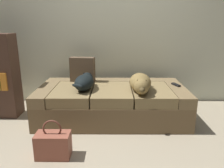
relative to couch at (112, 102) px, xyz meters
name	(u,v)px	position (x,y,z in m)	size (l,w,h in m)	color
ground_plane	(111,160)	(0.00, -0.96, -0.21)	(10.00, 10.00, 0.00)	tan
back_wall	(112,11)	(0.00, 0.72, 1.19)	(6.40, 0.10, 2.80)	silver
couch	(112,102)	(0.00, 0.00, 0.00)	(1.89, 0.95, 0.43)	brown
dog_dark	(85,82)	(-0.34, -0.10, 0.31)	(0.27, 0.55, 0.19)	black
dog_tan	(140,83)	(0.34, -0.20, 0.32)	(0.29, 0.62, 0.21)	olive
tv_remote	(176,85)	(0.84, 0.06, 0.23)	(0.04, 0.15, 0.02)	black
throw_pillow	(83,69)	(-0.41, 0.27, 0.39)	(0.34, 0.12, 0.34)	brown
handbag	(53,145)	(-0.55, -0.90, -0.09)	(0.32, 0.18, 0.38)	#964F3C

